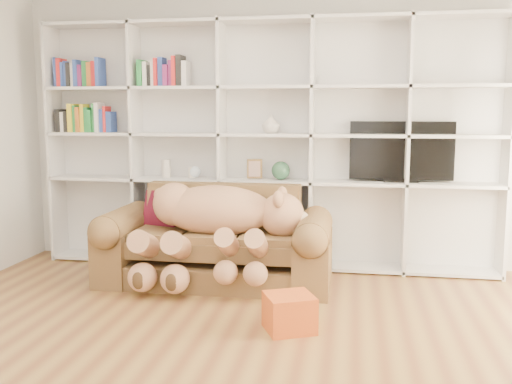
% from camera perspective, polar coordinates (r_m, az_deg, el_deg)
% --- Properties ---
extents(floor, '(5.00, 5.00, 0.00)m').
position_cam_1_polar(floor, '(3.60, -4.73, -17.02)').
color(floor, brown).
rests_on(floor, ground).
extents(wall_back, '(5.00, 0.02, 2.70)m').
position_cam_1_polar(wall_back, '(5.72, 1.36, 6.33)').
color(wall_back, white).
rests_on(wall_back, floor).
extents(bookshelf, '(4.43, 0.35, 2.40)m').
position_cam_1_polar(bookshelf, '(5.62, -1.28, 5.85)').
color(bookshelf, silver).
rests_on(bookshelf, floor).
extents(sofa, '(2.03, 0.88, 0.85)m').
position_cam_1_polar(sofa, '(5.15, -3.94, -5.45)').
color(sofa, brown).
rests_on(sofa, floor).
extents(teddy_bear, '(1.47, 0.82, 0.85)m').
position_cam_1_polar(teddy_bear, '(4.92, -4.07, -2.91)').
color(teddy_bear, tan).
rests_on(teddy_bear, sofa).
extents(throw_pillow, '(0.39, 0.29, 0.37)m').
position_cam_1_polar(throw_pillow, '(5.38, -9.28, -1.83)').
color(throw_pillow, '#580F1F').
rests_on(throw_pillow, sofa).
extents(gift_box, '(0.42, 0.41, 0.26)m').
position_cam_1_polar(gift_box, '(4.08, 3.36, -11.95)').
color(gift_box, '#BE4D19').
rests_on(gift_box, floor).
extents(tv, '(0.96, 0.18, 0.57)m').
position_cam_1_polar(tv, '(5.54, 14.32, 3.88)').
color(tv, black).
rests_on(tv, bookshelf).
extents(picture_frame, '(0.15, 0.05, 0.19)m').
position_cam_1_polar(picture_frame, '(5.57, -0.14, 2.34)').
color(picture_frame, brown).
rests_on(picture_frame, bookshelf).
extents(green_vase, '(0.18, 0.18, 0.18)m').
position_cam_1_polar(green_vase, '(5.53, 2.49, 2.16)').
color(green_vase, '#2B5338').
rests_on(green_vase, bookshelf).
extents(figurine_tall, '(0.10, 0.10, 0.18)m').
position_cam_1_polar(figurine_tall, '(5.79, -8.97, 2.34)').
color(figurine_tall, beige).
rests_on(figurine_tall, bookshelf).
extents(figurine_short, '(0.06, 0.06, 0.11)m').
position_cam_1_polar(figurine_short, '(5.72, -6.47, 1.95)').
color(figurine_short, beige).
rests_on(figurine_short, bookshelf).
extents(snow_globe, '(0.11, 0.11, 0.11)m').
position_cam_1_polar(snow_globe, '(5.71, -6.10, 2.03)').
color(snow_globe, white).
rests_on(snow_globe, bookshelf).
extents(shelf_vase, '(0.20, 0.20, 0.18)m').
position_cam_1_polar(shelf_vase, '(5.52, 1.50, 6.83)').
color(shelf_vase, beige).
rests_on(shelf_vase, bookshelf).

